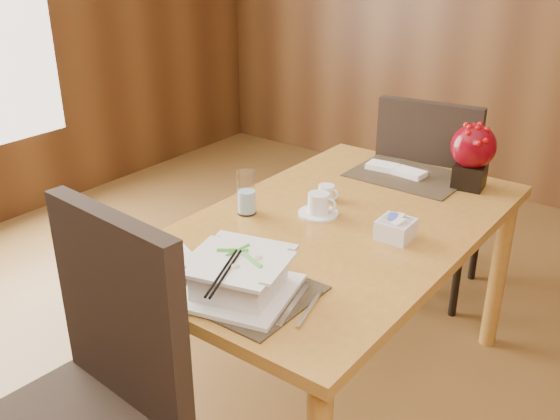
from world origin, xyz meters
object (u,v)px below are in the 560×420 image
Objects in this scene: dining_table at (336,246)px; coffee_cup at (318,206)px; bread_plate at (165,258)px; near_chair at (85,398)px; water_glass at (246,193)px; creamer_jug at (326,193)px; far_chair at (430,189)px; sugar_caddy at (396,229)px; berry_decor at (473,152)px; soup_setting at (239,277)px.

coffee_cup reaches higher than dining_table.
near_chair is (0.17, -0.45, -0.15)m from bread_plate.
creamer_jug is at bearing 59.64° from water_glass.
near_chair is 1.06× the size of far_chair.
bread_plate is at bearing -131.99° from sugar_caddy.
coffee_cup is at bearing -65.24° from creamer_jug.
far_chair reaches higher than berry_decor.
far_chair is at bearing 133.68° from berry_decor.
sugar_caddy is (0.31, -0.00, -0.00)m from coffee_cup.
soup_setting reaches higher than coffee_cup.
coffee_cup is 0.14m from creamer_jug.
creamer_jug is 0.49× the size of bread_plate.
bread_plate is (-0.28, -0.55, 0.10)m from dining_table.
water_glass is at bearing -155.97° from dining_table.
dining_table is at bearing -112.76° from berry_decor.
water_glass is at bearing 106.10° from near_chair.
soup_setting is at bearing -73.13° from creamer_jug.
sugar_caddy is at bearing -92.51° from berry_decor.
soup_setting reaches higher than bread_plate.
near_chair reaches higher than dining_table.
water_glass reaches higher than dining_table.
berry_decor is at bearing 125.60° from far_chair.
water_glass reaches higher than bread_plate.
creamer_jug is at bearing -130.84° from berry_decor.
water_glass is (-0.21, -0.14, 0.05)m from coffee_cup.
coffee_cup reaches higher than creamer_jug.
creamer_jug is 0.71m from bread_plate.
dining_table is 9.29× the size of water_glass.
dining_table is at bearing -7.37° from coffee_cup.
sugar_caddy is 0.93m from far_chair.
water_glass is (-0.30, -0.13, 0.18)m from dining_table.
dining_table is 10.31× the size of coffee_cup.
soup_setting is 0.33m from bread_plate.
far_chair is (-0.25, 0.87, -0.21)m from sugar_caddy.
sugar_caddy is at bearing 15.46° from water_glass.
far_chair is at bearing 79.92° from bread_plate.
water_glass is at bearing 92.13° from bread_plate.
sugar_caddy is 0.59m from berry_decor.
bread_plate is (0.02, -0.42, -0.08)m from water_glass.
creamer_jug is at bearing 73.59° from far_chair.
far_chair is at bearing 77.88° from soup_setting.
sugar_caddy reaches higher than dining_table.
creamer_jug is 0.07× the size of near_chair.
bread_plate is 0.15× the size of near_chair.
bread_plate is at bearing -117.29° from dining_table.
creamer_jug is at bearing 95.27° from near_chair.
soup_setting is 1.47m from far_chair.
soup_setting is 0.33× the size of near_chair.
berry_decor is (0.03, 0.58, 0.11)m from sugar_caddy.
water_glass reaches higher than coffee_cup.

